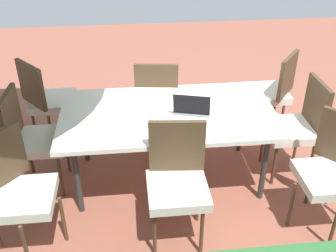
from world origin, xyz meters
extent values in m
cube|color=#935442|center=(0.00, 0.00, -0.01)|extent=(10.00, 10.00, 0.02)
cube|color=silver|center=(0.00, 0.00, 0.72)|extent=(1.93, 1.07, 0.04)
cylinder|color=#333333|center=(-0.81, -0.39, 0.35)|extent=(0.05, 0.05, 0.70)
cylinder|color=#333333|center=(0.81, -0.39, 0.35)|extent=(0.05, 0.05, 0.70)
cylinder|color=#333333|center=(-0.81, 0.39, 0.35)|extent=(0.05, 0.05, 0.70)
cylinder|color=#333333|center=(0.81, 0.39, 0.35)|extent=(0.05, 0.05, 0.70)
cube|color=silver|center=(1.17, -0.03, 0.49)|extent=(0.46, 0.46, 0.08)
cube|color=#4C3823|center=(1.38, -0.04, 0.76)|extent=(0.06, 0.44, 0.45)
cylinder|color=#4C3823|center=(1.00, 0.16, 0.23)|extent=(0.03, 0.03, 0.45)
cylinder|color=#4C3823|center=(0.98, -0.20, 0.23)|extent=(0.03, 0.03, 0.45)
cylinder|color=#4C3823|center=(1.36, 0.14, 0.23)|extent=(0.03, 0.03, 0.45)
cylinder|color=#4C3823|center=(1.34, -0.22, 0.23)|extent=(0.03, 0.03, 0.45)
cube|color=silver|center=(1.15, -0.81, 0.49)|extent=(0.46, 0.46, 0.08)
cube|color=#4C3823|center=(1.31, -0.67, 0.76)|extent=(0.31, 0.36, 0.45)
cylinder|color=#4C3823|center=(0.90, -0.78, 0.23)|extent=(0.03, 0.03, 0.45)
cylinder|color=#4C3823|center=(1.13, -1.06, 0.23)|extent=(0.03, 0.03, 0.45)
cylinder|color=#4C3823|center=(1.18, -0.55, 0.23)|extent=(0.03, 0.03, 0.45)
cylinder|color=#4C3823|center=(1.41, -0.83, 0.23)|extent=(0.03, 0.03, 0.45)
cube|color=silver|center=(0.03, -0.73, 0.49)|extent=(0.46, 0.46, 0.08)
cube|color=#4C3823|center=(0.06, -0.53, 0.76)|extent=(0.44, 0.10, 0.45)
cylinder|color=#4C3823|center=(-0.17, -0.89, 0.23)|extent=(0.03, 0.03, 0.45)
cylinder|color=#4C3823|center=(0.19, -0.94, 0.23)|extent=(0.03, 0.03, 0.45)
cylinder|color=#4C3823|center=(-0.12, -0.53, 0.23)|extent=(0.03, 0.03, 0.45)
cylinder|color=#4C3823|center=(0.24, -0.58, 0.23)|extent=(0.03, 0.03, 0.45)
cube|color=silver|center=(-1.17, 0.03, 0.49)|extent=(0.46, 0.46, 0.08)
cube|color=#4C3823|center=(-1.38, 0.03, 0.76)|extent=(0.04, 0.44, 0.45)
cylinder|color=#4C3823|center=(-0.99, -0.15, 0.23)|extent=(0.03, 0.03, 0.45)
cylinder|color=#4C3823|center=(-0.99, 0.21, 0.23)|extent=(0.03, 0.03, 0.45)
cylinder|color=#4C3823|center=(-1.35, -0.15, 0.23)|extent=(0.03, 0.03, 0.45)
cylinder|color=#4C3823|center=(-1.35, 0.21, 0.23)|extent=(0.03, 0.03, 0.45)
cube|color=silver|center=(-1.17, -0.74, 0.49)|extent=(0.46, 0.46, 0.08)
cube|color=#4C3823|center=(-1.33, -0.61, 0.76)|extent=(0.31, 0.36, 0.45)
cylinder|color=#4C3823|center=(-1.15, -1.00, 0.23)|extent=(0.03, 0.03, 0.45)
cylinder|color=#4C3823|center=(-0.92, -0.72, 0.23)|extent=(0.03, 0.03, 0.45)
cylinder|color=#4C3823|center=(-1.43, -0.77, 0.23)|extent=(0.03, 0.03, 0.45)
cylinder|color=#4C3823|center=(-1.20, -0.49, 0.23)|extent=(0.03, 0.03, 0.45)
cube|color=silver|center=(1.17, 0.74, 0.49)|extent=(0.46, 0.46, 0.08)
cylinder|color=#4C3823|center=(1.15, 0.99, 0.23)|extent=(0.03, 0.03, 0.45)
cylinder|color=#4C3823|center=(0.91, 0.72, 0.23)|extent=(0.03, 0.03, 0.45)
cylinder|color=#4C3823|center=(1.18, 0.48, 0.23)|extent=(0.03, 0.03, 0.45)
cube|color=silver|center=(0.01, 0.78, 0.49)|extent=(0.46, 0.46, 0.08)
cube|color=#4C3823|center=(-0.01, 0.57, 0.76)|extent=(0.44, 0.08, 0.45)
cylinder|color=#4C3823|center=(0.21, 0.94, 0.23)|extent=(0.03, 0.03, 0.45)
cylinder|color=#4C3823|center=(-0.15, 0.97, 0.23)|extent=(0.03, 0.03, 0.45)
cylinder|color=#4C3823|center=(0.17, 0.58, 0.23)|extent=(0.03, 0.03, 0.45)
cylinder|color=#4C3823|center=(-0.19, 0.61, 0.23)|extent=(0.03, 0.03, 0.45)
cube|color=silver|center=(-1.20, 0.76, 0.49)|extent=(0.46, 0.46, 0.08)
cylinder|color=#4C3823|center=(-0.95, 0.75, 0.23)|extent=(0.03, 0.03, 0.45)
cylinder|color=#4C3823|center=(-1.19, 1.01, 0.23)|extent=(0.03, 0.03, 0.45)
cylinder|color=#4C3823|center=(-1.21, 0.51, 0.23)|extent=(0.03, 0.03, 0.45)
cube|color=gray|center=(-0.22, 0.00, 0.75)|extent=(0.37, 0.30, 0.02)
cube|color=black|center=(-0.19, 0.10, 0.86)|extent=(0.32, 0.13, 0.20)
cylinder|color=white|center=(0.14, 0.24, 0.79)|extent=(0.08, 0.08, 0.09)
camera|label=1|loc=(0.34, 3.11, 2.52)|focal=42.93mm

